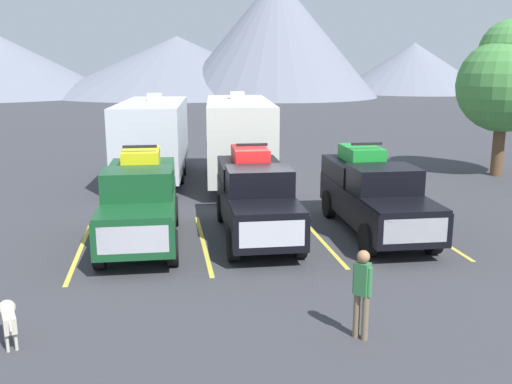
# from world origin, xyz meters

# --- Properties ---
(ground_plane) EXTENTS (240.00, 240.00, 0.00)m
(ground_plane) POSITION_xyz_m (0.00, 0.00, 0.00)
(ground_plane) COLOR #38383D
(pickup_truck_a) EXTENTS (2.23, 5.44, 2.68)m
(pickup_truck_a) POSITION_xyz_m (-3.42, 0.12, 1.23)
(pickup_truck_a) COLOR #144723
(pickup_truck_a) RESTS_ON ground
(pickup_truck_b) EXTENTS (2.19, 5.70, 2.64)m
(pickup_truck_b) POSITION_xyz_m (-0.10, 0.24, 1.20)
(pickup_truck_b) COLOR black
(pickup_truck_b) RESTS_ON ground
(pickup_truck_c) EXTENTS (2.24, 5.89, 2.60)m
(pickup_truck_c) POSITION_xyz_m (3.49, 0.06, 1.19)
(pickup_truck_c) COLOR black
(pickup_truck_c) RESTS_ON ground
(lot_stripe_a) EXTENTS (0.12, 5.50, 0.01)m
(lot_stripe_a) POSITION_xyz_m (-5.09, -0.27, 0.00)
(lot_stripe_a) COLOR gold
(lot_stripe_a) RESTS_ON ground
(lot_stripe_b) EXTENTS (0.12, 5.50, 0.01)m
(lot_stripe_b) POSITION_xyz_m (-1.70, -0.27, 0.00)
(lot_stripe_b) COLOR gold
(lot_stripe_b) RESTS_ON ground
(lot_stripe_c) EXTENTS (0.12, 5.50, 0.01)m
(lot_stripe_c) POSITION_xyz_m (1.70, -0.27, 0.00)
(lot_stripe_c) COLOR gold
(lot_stripe_c) RESTS_ON ground
(lot_stripe_d) EXTENTS (0.12, 5.50, 0.01)m
(lot_stripe_d) POSITION_xyz_m (5.09, -0.27, 0.00)
(lot_stripe_d) COLOR gold
(lot_stripe_d) RESTS_ON ground
(camper_trailer_a) EXTENTS (3.31, 9.01, 3.69)m
(camper_trailer_a) POSITION_xyz_m (-3.09, 8.99, 1.95)
(camper_trailer_a) COLOR silver
(camper_trailer_a) RESTS_ON ground
(camper_trailer_b) EXTENTS (3.31, 9.14, 3.78)m
(camper_trailer_b) POSITION_xyz_m (0.47, 7.86, 1.99)
(camper_trailer_b) COLOR silver
(camper_trailer_b) RESTS_ON ground
(person_a) EXTENTS (0.32, 0.32, 1.72)m
(person_a) POSITION_xyz_m (0.75, -6.51, 0.99)
(person_a) COLOR #726047
(person_a) RESTS_ON ground
(dog) EXTENTS (0.46, 0.87, 0.76)m
(dog) POSITION_xyz_m (-5.65, -5.60, 0.52)
(dog) COLOR beige
(dog) RESTS_ON ground
(tree_a) EXTENTS (4.10, 4.10, 6.90)m
(tree_a) POSITION_xyz_m (12.29, 7.46, 4.38)
(tree_a) COLOR brown
(tree_a) RESTS_ON ground
(mountain_ridge) EXTENTS (148.26, 43.58, 17.43)m
(mountain_ridge) POSITION_xyz_m (2.57, 75.08, 6.21)
(mountain_ridge) COLOR slate
(mountain_ridge) RESTS_ON ground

